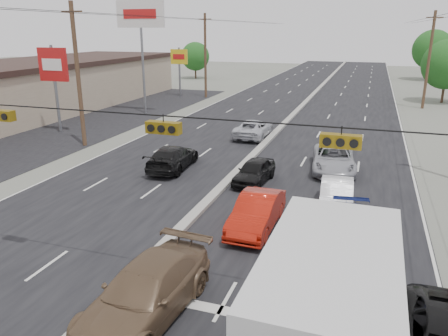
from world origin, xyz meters
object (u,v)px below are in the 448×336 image
at_px(utility_pole_left_b, 78,75).
at_px(red_sedan, 257,213).
at_px(pole_sign_mid, 54,69).
at_px(queue_car_c, 334,159).
at_px(pole_sign_far, 179,61).
at_px(tan_sedan, 146,292).
at_px(tree_left_far, 195,56).
at_px(queue_car_d, 354,232).
at_px(tree_right_far, 433,50).
at_px(queue_car_a, 254,172).
at_px(pole_sign_billboard, 141,21).
at_px(oncoming_far, 253,129).
at_px(utility_pole_left_c, 205,55).
at_px(box_truck, 330,310).
at_px(utility_pole_right_c, 429,60).
at_px(oncoming_near, 173,158).
at_px(tree_right_mid, 447,64).
at_px(queue_car_b, 336,196).

height_order(utility_pole_left_b, red_sedan, utility_pole_left_b).
distance_m(pole_sign_mid, queue_car_c, 23.04).
bearing_deg(pole_sign_far, tan_sedan, -67.21).
xyz_separation_m(tree_left_far, queue_car_d, (29.00, -54.94, -3.07)).
bearing_deg(tree_right_far, tan_sedan, -101.56).
bearing_deg(pole_sign_mid, queue_car_a, -20.65).
xyz_separation_m(pole_sign_billboard, tree_left_far, (-7.50, 32.00, -5.15)).
relative_size(utility_pole_left_b, oncoming_far, 1.99).
xyz_separation_m(utility_pole_left_b, oncoming_far, (11.10, 6.42, -4.41)).
height_order(utility_pole_left_c, red_sedan, utility_pole_left_c).
bearing_deg(oncoming_far, box_truck, 108.89).
bearing_deg(pole_sign_billboard, red_sedan, -52.23).
xyz_separation_m(utility_pole_right_c, tan_sedan, (-11.10, -41.41, -4.32)).
height_order(utility_pole_left_c, pole_sign_mid, utility_pole_left_c).
distance_m(oncoming_near, oncoming_far, 9.81).
distance_m(tree_right_mid, queue_car_a, 36.74).
bearing_deg(utility_pole_left_c, red_sedan, -65.86).
height_order(pole_sign_far, tree_right_mid, tree_right_mid).
height_order(pole_sign_far, oncoming_near, pole_sign_far).
relative_size(tan_sedan, queue_car_a, 1.42).
relative_size(pole_sign_far, red_sedan, 1.33).
height_order(queue_car_d, oncoming_near, oncoming_near).
bearing_deg(queue_car_a, box_truck, -63.30).
distance_m(utility_pole_right_c, pole_sign_billboard, 29.78).
height_order(tree_left_far, tree_right_mid, tree_right_mid).
bearing_deg(utility_pole_left_c, tree_right_far, 46.47).
bearing_deg(queue_car_a, oncoming_far, 110.18).
distance_m(tree_right_mid, tan_sedan, 48.49).
height_order(pole_sign_mid, tan_sedan, pole_sign_mid).
bearing_deg(utility_pole_left_b, tree_right_mid, 47.49).
bearing_deg(box_truck, queue_car_b, 94.47).
height_order(tan_sedan, queue_car_c, tan_sedan).
relative_size(pole_sign_mid, queue_car_d, 1.58).
relative_size(pole_sign_far, tree_right_far, 0.74).
bearing_deg(utility_pole_left_b, tan_sedan, -49.73).
relative_size(box_truck, queue_car_c, 1.44).
height_order(tree_right_mid, red_sedan, tree_right_mid).
distance_m(tree_left_far, queue_car_c, 53.06).
bearing_deg(tree_right_mid, oncoming_far, -124.81).
xyz_separation_m(queue_car_c, queue_car_d, (1.63, -9.59, -0.10)).
distance_m(pole_sign_mid, queue_car_b, 25.26).
xyz_separation_m(utility_pole_left_b, tree_right_far, (28.50, 55.00, -0.15)).
bearing_deg(queue_car_c, utility_pole_right_c, 67.73).
distance_m(utility_pole_left_c, red_sedan, 38.15).
bearing_deg(oncoming_far, utility_pole_right_c, -126.77).
bearing_deg(queue_car_b, utility_pole_left_c, 116.95).
bearing_deg(utility_pole_left_b, red_sedan, -31.73).
xyz_separation_m(box_truck, queue_car_b, (-0.66, 10.88, -1.28)).
xyz_separation_m(utility_pole_right_c, tree_left_far, (-34.50, 20.00, -1.39)).
distance_m(pole_sign_mid, queue_car_a, 20.16).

